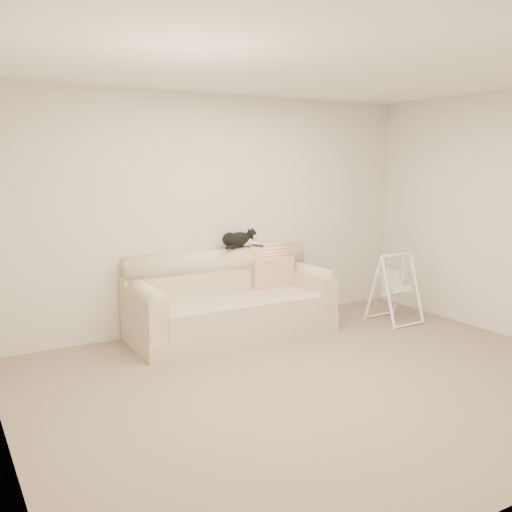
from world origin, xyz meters
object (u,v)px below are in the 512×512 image
Objects in this scene: remote_a at (237,247)px; tuxedo_cat at (239,239)px; baby_swing at (395,288)px; remote_b at (256,246)px; sofa at (229,302)px.

remote_a is 0.09m from tuxedo_cat.
remote_b is at bearing 152.44° from baby_swing.
remote_b reaches higher than baby_swing.
sofa reaches higher than baby_swing.
sofa is 4.23× the size of tuxedo_cat.
tuxedo_cat is 0.64× the size of baby_swing.
remote_a reaches higher than baby_swing.
tuxedo_cat reaches higher than remote_b.
sofa is 2.70× the size of baby_swing.
tuxedo_cat reaches higher than baby_swing.
sofa is 1.98m from baby_swing.
tuxedo_cat is (-0.21, 0.03, 0.09)m from remote_b.
remote_a is 0.36× the size of tuxedo_cat.
remote_a is 1.05× the size of remote_b.
sofa is at bearing -155.86° from remote_b.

